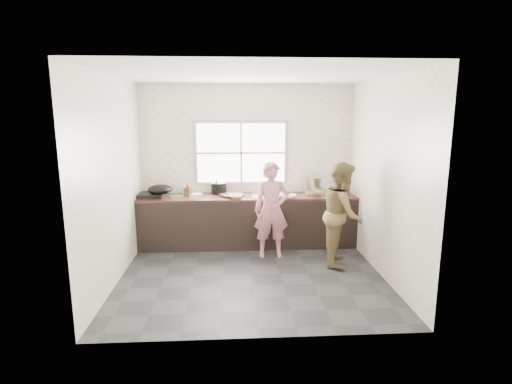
{
  "coord_description": "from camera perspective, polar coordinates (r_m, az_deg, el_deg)",
  "views": [
    {
      "loc": [
        -0.25,
        -5.24,
        2.22
      ],
      "look_at": [
        0.1,
        0.65,
        1.05
      ],
      "focal_mm": 28.0,
      "sensor_mm": 36.0,
      "label": 1
    }
  ],
  "objects": [
    {
      "name": "countertop",
      "position": [
        6.68,
        -1.18,
        -0.71
      ],
      "size": [
        3.6,
        0.64,
        0.04
      ],
      "primitive_type": "cube",
      "color": "#351A15",
      "rests_on": "cabinet"
    },
    {
      "name": "person_side",
      "position": [
        6.02,
        12.24,
        -3.06
      ],
      "size": [
        0.75,
        0.86,
        1.52
      ],
      "primitive_type": "imported",
      "rotation": [
        0.0,
        0.0,
        1.31
      ],
      "color": "brown",
      "rests_on": "floor"
    },
    {
      "name": "wok",
      "position": [
        6.68,
        -13.52,
        0.36
      ],
      "size": [
        0.51,
        0.51,
        0.15
      ],
      "primitive_type": "ellipsoid",
      "rotation": [
        0.0,
        0.0,
        0.31
      ],
      "color": "black",
      "rests_on": "burner"
    },
    {
      "name": "faucet",
      "position": [
        6.86,
        1.67,
        1.06
      ],
      "size": [
        0.02,
        0.02,
        0.3
      ],
      "primitive_type": "cylinder",
      "color": "silver",
      "rests_on": "countertop"
    },
    {
      "name": "pot_lid_left",
      "position": [
        6.72,
        -11.27,
        -0.61
      ],
      "size": [
        0.28,
        0.28,
        0.01
      ],
      "primitive_type": "cylinder",
      "rotation": [
        0.0,
        0.0,
        0.05
      ],
      "color": "silver",
      "rests_on": "countertop"
    },
    {
      "name": "wall_front",
      "position": [
        3.74,
        0.52,
        -2.23
      ],
      "size": [
        3.6,
        0.01,
        2.7
      ],
      "primitive_type": "cube",
      "color": "beige",
      "rests_on": "ground"
    },
    {
      "name": "bowl_held",
      "position": [
        6.52,
        4.98,
        -0.55
      ],
      "size": [
        0.22,
        0.22,
        0.07
      ],
      "primitive_type": "imported",
      "rotation": [
        0.0,
        0.0,
        0.04
      ],
      "color": "white",
      "rests_on": "countertop"
    },
    {
      "name": "floor",
      "position": [
        5.7,
        -0.63,
        -11.78
      ],
      "size": [
        3.6,
        3.2,
        0.01
      ],
      "primitive_type": "cube",
      "color": "#2A2A2C",
      "rests_on": "ground"
    },
    {
      "name": "cutting_board",
      "position": [
        6.63,
        -3.41,
        -0.46
      ],
      "size": [
        0.42,
        0.42,
        0.04
      ],
      "primitive_type": "cylinder",
      "rotation": [
        0.0,
        0.0,
        -0.12
      ],
      "color": "#321B13",
      "rests_on": "countertop"
    },
    {
      "name": "sink",
      "position": [
        6.69,
        1.81,
        -0.46
      ],
      "size": [
        0.55,
        0.45,
        0.02
      ],
      "primitive_type": "cube",
      "color": "silver",
      "rests_on": "countertop"
    },
    {
      "name": "woman",
      "position": [
        6.19,
        2.23,
        -3.01
      ],
      "size": [
        0.52,
        0.35,
        1.4
      ],
      "primitive_type": "imported",
      "rotation": [
        0.0,
        0.0,
        0.02
      ],
      "color": "#CB7A88",
      "rests_on": "floor"
    },
    {
      "name": "cleaver",
      "position": [
        6.67,
        -4.56,
        -0.21
      ],
      "size": [
        0.19,
        0.11,
        0.01
      ],
      "primitive_type": "cube",
      "rotation": [
        0.0,
        0.0,
        0.09
      ],
      "color": "silver",
      "rests_on": "cutting_board"
    },
    {
      "name": "pot_lid_right",
      "position": [
        6.69,
        -9.42,
        -0.61
      ],
      "size": [
        0.34,
        0.34,
        0.01
      ],
      "primitive_type": "cylinder",
      "rotation": [
        0.0,
        0.0,
        -0.28
      ],
      "color": "silver",
      "rests_on": "countertop"
    },
    {
      "name": "wall_left",
      "position": [
        5.53,
        -19.69,
        1.51
      ],
      "size": [
        0.01,
        3.2,
        2.7
      ],
      "primitive_type": "cube",
      "color": "silver",
      "rests_on": "ground"
    },
    {
      "name": "bottle_brown_short",
      "position": [
        6.84,
        -5.38,
        0.37
      ],
      "size": [
        0.15,
        0.15,
        0.16
      ],
      "primitive_type": "imported",
      "rotation": [
        0.0,
        0.0,
        0.35
      ],
      "color": "#3D190F",
      "rests_on": "countertop"
    },
    {
      "name": "cabinet",
      "position": [
        6.78,
        -1.17,
        -4.27
      ],
      "size": [
        3.6,
        0.62,
        0.82
      ],
      "primitive_type": "cube",
      "color": "black",
      "rests_on": "floor"
    },
    {
      "name": "burner",
      "position": [
        6.84,
        -15.06,
        -0.37
      ],
      "size": [
        0.45,
        0.45,
        0.06
      ],
      "primitive_type": "cube",
      "rotation": [
        0.0,
        0.0,
        0.09
      ],
      "color": "black",
      "rests_on": "countertop"
    },
    {
      "name": "plate_food",
      "position": [
        6.85,
        -8.52,
        -0.28
      ],
      "size": [
        0.23,
        0.23,
        0.02
      ],
      "primitive_type": "cylinder",
      "rotation": [
        0.0,
        0.0,
        -0.11
      ],
      "color": "white",
      "rests_on": "countertop"
    },
    {
      "name": "ceiling",
      "position": [
        5.26,
        -0.7,
        16.5
      ],
      "size": [
        3.6,
        3.2,
        0.01
      ],
      "primitive_type": "cube",
      "color": "silver",
      "rests_on": "wall_back"
    },
    {
      "name": "glass_jar",
      "position": [
        6.93,
        -10.13,
        0.13
      ],
      "size": [
        0.07,
        0.07,
        0.09
      ],
      "primitive_type": "cylinder",
      "rotation": [
        0.0,
        0.0,
        0.03
      ],
      "color": "silver",
      "rests_on": "countertop"
    },
    {
      "name": "window_glazing",
      "position": [
        6.84,
        -2.14,
        5.59
      ],
      "size": [
        1.5,
        0.01,
        1.0
      ],
      "primitive_type": "cube",
      "color": "white",
      "rests_on": "window_frame"
    },
    {
      "name": "wall_right",
      "position": [
        5.69,
        17.81,
        1.89
      ],
      "size": [
        0.01,
        3.2,
        2.7
      ],
      "primitive_type": "cube",
      "color": "beige",
      "rests_on": "ground"
    },
    {
      "name": "wall_back",
      "position": [
        6.9,
        -1.3,
        3.98
      ],
      "size": [
        3.6,
        0.01,
        2.7
      ],
      "primitive_type": "cube",
      "color": "silver",
      "rests_on": "ground"
    },
    {
      "name": "black_pot",
      "position": [
        6.88,
        -5.35,
        0.57
      ],
      "size": [
        0.31,
        0.31,
        0.19
      ],
      "primitive_type": "cylinder",
      "rotation": [
        0.0,
        0.0,
        0.24
      ],
      "color": "black",
      "rests_on": "countertop"
    },
    {
      "name": "dish_rack",
      "position": [
        6.8,
        8.51,
        0.88
      ],
      "size": [
        0.41,
        0.29,
        0.3
      ],
      "primitive_type": "cube",
      "rotation": [
        0.0,
        0.0,
        0.01
      ],
      "color": "silver",
      "rests_on": "countertop"
    },
    {
      "name": "bowl_crabs",
      "position": [
        6.49,
        2.87,
        -0.63
      ],
      "size": [
        0.23,
        0.23,
        0.06
      ],
      "primitive_type": "imported",
      "rotation": [
        0.0,
        0.0,
        0.34
      ],
      "color": "white",
      "rests_on": "countertop"
    },
    {
      "name": "bowl_mince",
      "position": [
        6.48,
        -2.93,
        -0.67
      ],
      "size": [
        0.2,
        0.2,
        0.05
      ],
      "primitive_type": "imported",
      "rotation": [
        0.0,
        0.0,
        -0.0
      ],
      "color": "white",
      "rests_on": "countertop"
    },
    {
      "name": "bottle_green",
      "position": [
        6.87,
        -5.68,
        0.93
      ],
      "size": [
        0.13,
        0.13,
        0.28
      ],
      "primitive_type": "imported",
      "rotation": [
        0.0,
        0.0,
        0.3
      ],
      "color": "green",
      "rests_on": "countertop"
    },
    {
      "name": "window_frame",
      "position": [
        6.86,
        -2.14,
        5.61
      ],
      "size": [
        1.6,
        0.05,
        1.1
      ],
      "primitive_type": "cube",
      "color": "#9EA0A5",
      "rests_on": "wall_back"
    },
    {
      "name": "bottle_brown_tall",
      "position": [
        6.68,
        -9.74,
        0.19
      ],
      "size": [
        0.11,
        0.12,
        0.2
      ],
      "primitive_type": "imported",
      "rotation": [
        0.0,
        0.0,
        -0.33
      ],
      "color": "#442811",
      "rests_on": "countertop"
    }
  ]
}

